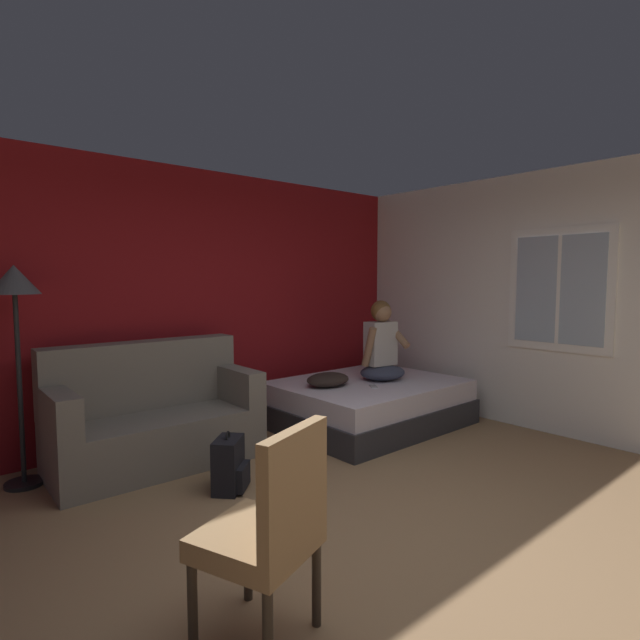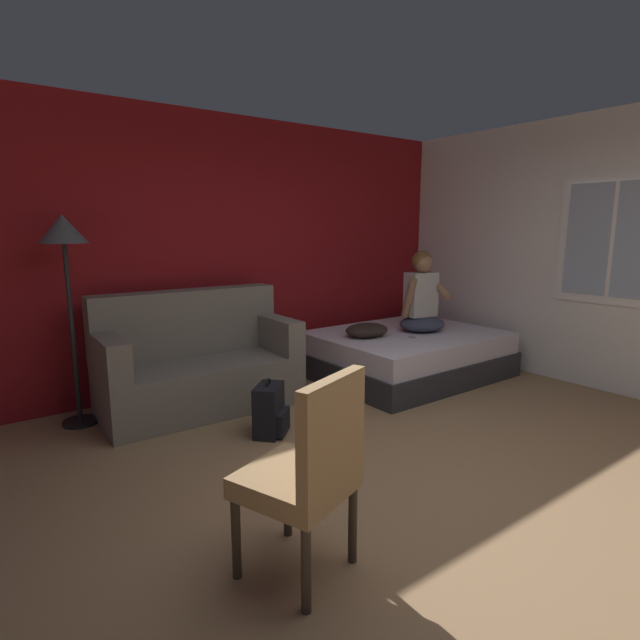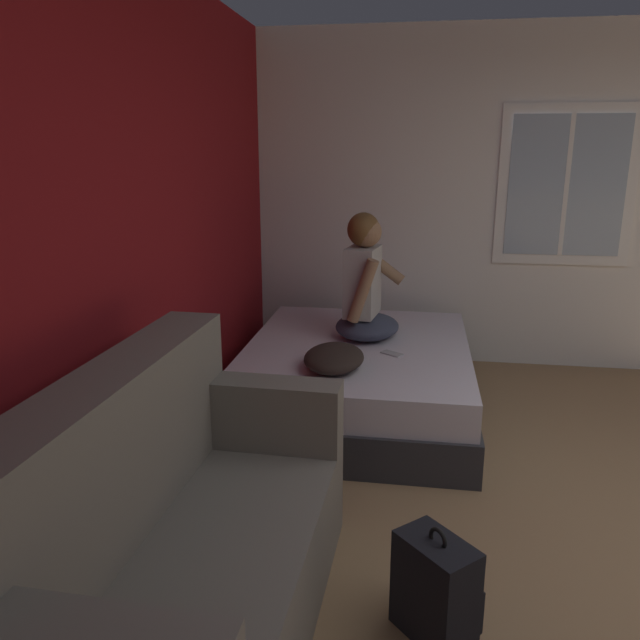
% 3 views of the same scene
% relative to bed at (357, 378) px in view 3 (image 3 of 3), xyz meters
% --- Properties ---
extents(wall_back_accent, '(10.79, 0.16, 2.70)m').
position_rel_bed_xyz_m(wall_back_accent, '(-1.72, 1.05, 1.11)').
color(wall_back_accent, maroon).
rests_on(wall_back_accent, ground).
extents(wall_side_with_window, '(0.19, 7.14, 2.70)m').
position_rel_bed_xyz_m(wall_side_with_window, '(1.26, -1.90, 1.12)').
color(wall_side_with_window, silver).
rests_on(wall_side_with_window, ground).
extents(bed, '(1.96, 1.54, 0.48)m').
position_rel_bed_xyz_m(bed, '(0.00, 0.00, 0.00)').
color(bed, '#2D2D33').
rests_on(bed, ground).
extents(couch, '(1.72, 0.87, 1.04)m').
position_rel_bed_xyz_m(couch, '(-2.23, 0.43, 0.16)').
color(couch, slate).
rests_on(couch, ground).
extents(person_seated, '(0.58, 0.51, 0.88)m').
position_rel_bed_xyz_m(person_seated, '(0.18, -0.03, 0.60)').
color(person_seated, '#383D51').
rests_on(person_seated, bed).
extents(backpack, '(0.35, 0.35, 0.46)m').
position_rel_bed_xyz_m(backpack, '(-2.04, -0.50, -0.04)').
color(backpack, black).
rests_on(backpack, ground).
extents(throw_pillow, '(0.50, 0.38, 0.14)m').
position_rel_bed_xyz_m(throw_pillow, '(-0.51, 0.10, 0.31)').
color(throw_pillow, '#2D231E').
rests_on(throw_pillow, bed).
extents(cell_phone, '(0.14, 0.16, 0.01)m').
position_rel_bed_xyz_m(cell_phone, '(-0.18, -0.24, 0.25)').
color(cell_phone, '#B7B7BC').
rests_on(cell_phone, bed).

